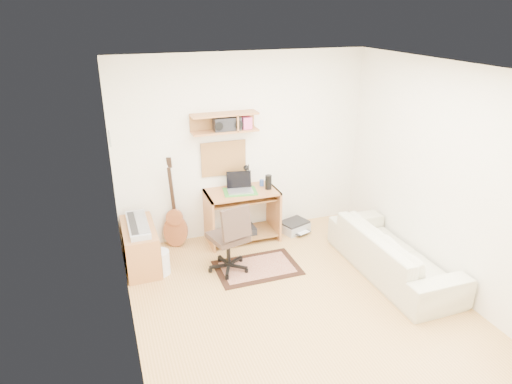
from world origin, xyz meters
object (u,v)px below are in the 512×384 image
object	(u,v)px
desk	(242,215)
task_chair	(228,237)
cabinet	(140,246)
printer	(294,226)
sofa	(394,245)

from	to	relation	value
desk	task_chair	distance (m)	0.85
cabinet	printer	bearing A→B (deg)	5.74
sofa	printer	bearing A→B (deg)	25.24
task_chair	cabinet	world-z (taller)	task_chair
desk	sofa	xyz separation A→B (m)	(1.50, -1.48, 0.01)
cabinet	task_chair	bearing A→B (deg)	-25.13
task_chair	cabinet	size ratio (longest dim) A/B	1.05
printer	sofa	size ratio (longest dim) A/B	0.20
desk	printer	world-z (taller)	desk
printer	sofa	bearing A→B (deg)	-83.96
desk	cabinet	xyz separation A→B (m)	(-1.46, -0.25, -0.10)
printer	sofa	distance (m)	1.64
cabinet	printer	xyz separation A→B (m)	(2.27, 0.23, -0.19)
task_chair	printer	size ratio (longest dim) A/B	2.37
task_chair	sofa	distance (m)	2.06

